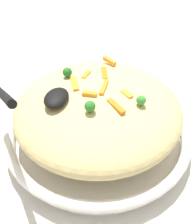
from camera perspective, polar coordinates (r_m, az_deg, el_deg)
ground_plane at (r=0.57m, az=-0.00°, el=-5.99°), size 2.40×2.40×0.00m
serving_bowl at (r=0.55m, az=-0.00°, el=-4.19°), size 0.36×0.36×0.05m
pasta_mound at (r=0.51m, az=-0.00°, el=0.64°), size 0.32×0.31×0.09m
carrot_piece_0 at (r=0.53m, az=-2.46°, el=7.65°), size 0.03×0.01×0.01m
carrot_piece_1 at (r=0.50m, az=-4.84°, el=5.78°), size 0.04×0.03×0.01m
carrot_piece_2 at (r=0.48m, az=5.89°, el=3.36°), size 0.02×0.02×0.01m
carrot_piece_3 at (r=0.45m, az=3.75°, el=1.23°), size 0.04×0.04×0.01m
carrot_piece_4 at (r=0.58m, az=2.83°, el=10.50°), size 0.03×0.03×0.01m
carrot_piece_5 at (r=0.49m, az=1.23°, el=5.09°), size 0.04×0.01×0.01m
carrot_piece_6 at (r=0.47m, az=-1.73°, el=3.70°), size 0.01×0.03×0.01m
carrot_piece_7 at (r=0.53m, az=1.86°, el=7.89°), size 0.04×0.02×0.01m
broccoli_floret_0 at (r=0.43m, az=-1.93°, el=1.19°), size 0.02×0.02×0.02m
broccoli_floret_1 at (r=0.46m, az=8.94°, el=2.38°), size 0.02×0.02×0.02m
broccoli_floret_2 at (r=0.53m, az=-6.39°, el=8.18°), size 0.02×0.02×0.02m
serving_spoon at (r=0.45m, az=-12.62°, el=3.19°), size 0.15×0.14×0.09m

